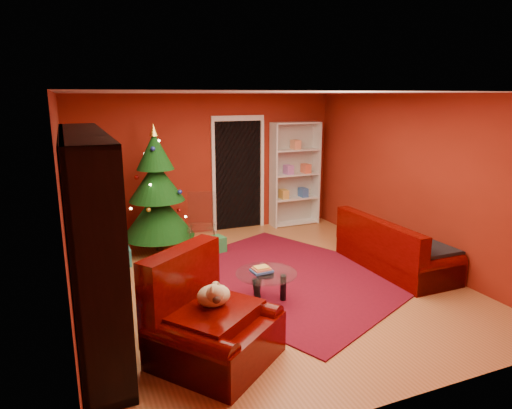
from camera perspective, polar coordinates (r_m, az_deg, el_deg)
name	(u,v)px	position (r m, az deg, el deg)	size (l,w,h in m)	color
floor	(267,285)	(6.50, 1.38, -10.02)	(5.00, 5.50, 0.05)	#A46133
ceiling	(268,91)	(5.96, 1.53, 14.03)	(5.00, 5.50, 0.05)	silver
wall_back	(208,164)	(8.66, -6.08, 5.00)	(5.00, 0.05, 2.60)	maroon
wall_left	(64,211)	(5.59, -22.93, -0.72)	(0.05, 5.50, 2.60)	maroon
wall_right	(417,180)	(7.47, 19.45, 2.95)	(0.05, 5.50, 2.60)	maroon
doorway	(238,176)	(8.85, -2.23, 3.60)	(1.06, 0.60, 2.16)	black
rug	(285,277)	(6.70, 3.67, -9.00)	(2.84, 3.32, 0.02)	maroon
media_unit	(91,237)	(5.16, -19.93, -3.79)	(0.44, 2.89, 2.22)	black
christmas_tree	(157,191)	(7.69, -12.31, 1.70)	(1.20, 1.20, 2.14)	#0A330D
gift_box_teal	(121,257)	(7.38, -16.47, -6.33)	(0.27, 0.27, 0.27)	#247773
gift_box_green	(216,245)	(7.69, -5.02, -5.01)	(0.27, 0.27, 0.27)	#23783E
gift_box_red	(188,236)	(8.30, -8.54, -3.95)	(0.20, 0.20, 0.20)	maroon
white_bookshelf	(295,174)	(9.17, 4.90, 3.77)	(0.98, 0.35, 2.11)	white
armchair	(215,319)	(4.60, -5.11, -14.08)	(1.13, 1.13, 0.89)	#3E0200
dog	(214,296)	(4.57, -5.33, -11.27)	(0.40, 0.30, 0.29)	beige
sofa	(396,243)	(7.19, 17.11, -4.61)	(1.90, 0.86, 0.82)	#3E0200
coffee_table	(266,287)	(5.87, 1.30, -10.25)	(0.78, 0.78, 0.49)	gray
acrylic_chair	(202,227)	(7.54, -6.74, -2.85)	(0.47, 0.51, 0.91)	#66605B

